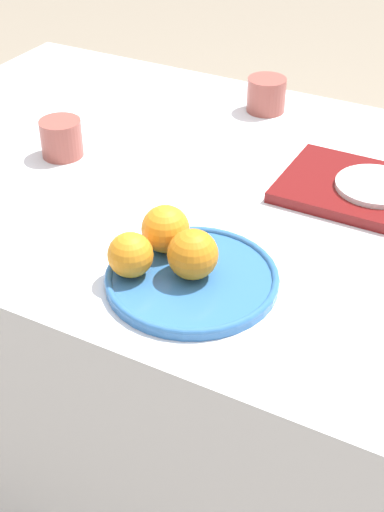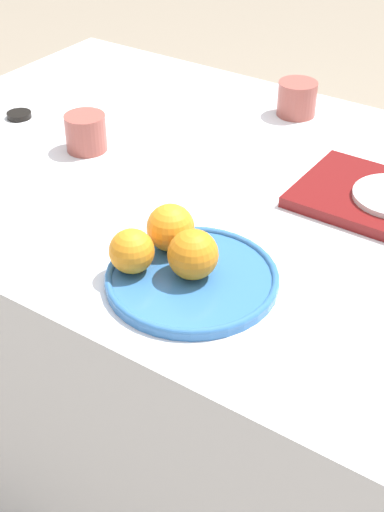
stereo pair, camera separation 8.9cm
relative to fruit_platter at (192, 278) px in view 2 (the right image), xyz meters
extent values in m
plane|color=gray|center=(-0.05, 0.29, -0.77)|extent=(12.00, 12.00, 0.00)
cube|color=white|center=(-0.05, 0.29, -0.39)|extent=(1.60, 0.93, 0.76)
cylinder|color=#336BAD|center=(0.00, 0.00, 0.00)|extent=(0.26, 0.26, 0.01)
torus|color=#336BAD|center=(0.00, 0.00, 0.00)|extent=(0.26, 0.26, 0.01)
sphere|color=orange|center=(0.00, 0.00, 0.04)|extent=(0.08, 0.08, 0.08)
sphere|color=orange|center=(-0.08, -0.04, 0.04)|extent=(0.07, 0.07, 0.07)
sphere|color=orange|center=(-0.07, 0.04, 0.04)|extent=(0.08, 0.08, 0.08)
cylinder|color=#9E4C42|center=(-0.15, 0.62, 0.03)|extent=(0.08, 0.08, 0.07)
cylinder|color=#9E4C42|center=(-0.42, 0.24, 0.03)|extent=(0.08, 0.08, 0.07)
cylinder|color=black|center=(-0.64, 0.27, 0.00)|extent=(0.05, 0.05, 0.01)
camera|label=1|loc=(0.40, -0.75, 0.65)|focal=50.00mm
camera|label=2|loc=(0.47, -0.70, 0.65)|focal=50.00mm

